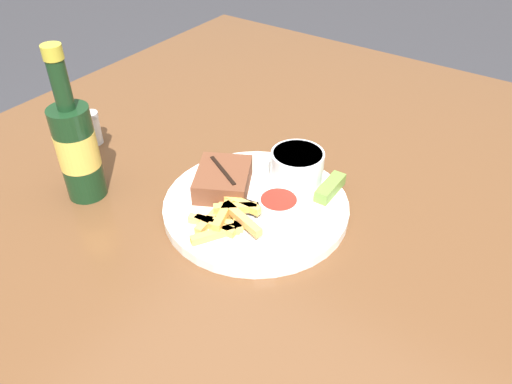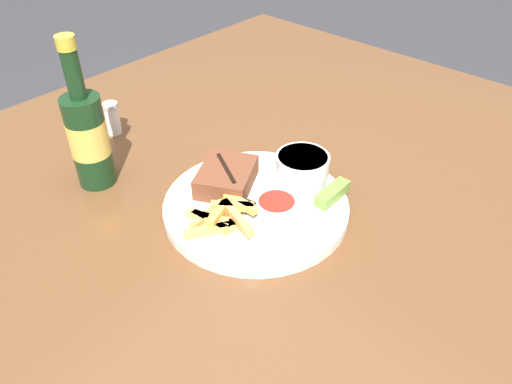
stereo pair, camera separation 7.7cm
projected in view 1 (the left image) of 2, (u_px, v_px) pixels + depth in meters
name	position (u px, v px, depth m)	size (l,w,h in m)	color
dining_table	(256.00, 241.00, 0.84)	(1.46, 1.26, 0.76)	brown
dinner_plate	(256.00, 206.00, 0.79)	(0.29, 0.29, 0.02)	white
steak_portion	(225.00, 178.00, 0.81)	(0.13, 0.12, 0.04)	brown
fries_pile	(227.00, 217.00, 0.74)	(0.12, 0.12, 0.02)	#DBA752
coleslaw_cup	(297.00, 164.00, 0.82)	(0.09, 0.09, 0.05)	white
dipping_sauce_cup	(279.00, 204.00, 0.76)	(0.06, 0.06, 0.02)	silver
pickle_spear	(330.00, 188.00, 0.80)	(0.07, 0.02, 0.02)	olive
fork_utensil	(245.00, 233.00, 0.73)	(0.13, 0.06, 0.00)	#B7B7BC
knife_utensil	(232.00, 201.00, 0.78)	(0.05, 0.17, 0.01)	#B7B7BC
beer_bottle	(77.00, 147.00, 0.78)	(0.06, 0.06, 0.26)	#143319
salt_shaker	(93.00, 128.00, 0.94)	(0.03, 0.03, 0.07)	white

